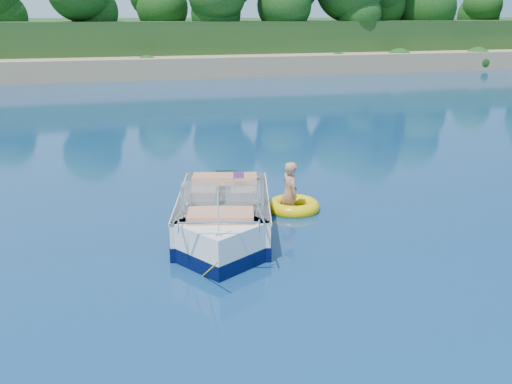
% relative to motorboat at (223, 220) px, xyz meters
% --- Properties ---
extents(ground, '(160.00, 160.00, 0.00)m').
position_rel_motorboat_xyz_m(ground, '(0.44, -3.45, -0.35)').
color(ground, '#0A274C').
rests_on(ground, ground).
extents(shoreline, '(170.00, 59.00, 6.00)m').
position_rel_motorboat_xyz_m(shoreline, '(0.44, 60.32, 0.63)').
color(shoreline, '#9B7C5A').
rests_on(shoreline, ground).
extents(treeline, '(150.00, 7.12, 8.19)m').
position_rel_motorboat_xyz_m(treeline, '(0.48, 37.56, 5.20)').
color(treeline, black).
rests_on(treeline, ground).
extents(motorboat, '(2.81, 5.30, 1.80)m').
position_rel_motorboat_xyz_m(motorboat, '(0.00, 0.00, 0.00)').
color(motorboat, white).
rests_on(motorboat, ground).
extents(tow_tube, '(1.66, 1.66, 0.34)m').
position_rel_motorboat_xyz_m(tow_tube, '(1.99, 1.12, -0.26)').
color(tow_tube, yellow).
rests_on(tow_tube, ground).
extents(boy, '(0.51, 0.91, 1.69)m').
position_rel_motorboat_xyz_m(boy, '(1.87, 1.11, -0.35)').
color(boy, tan).
rests_on(boy, ground).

